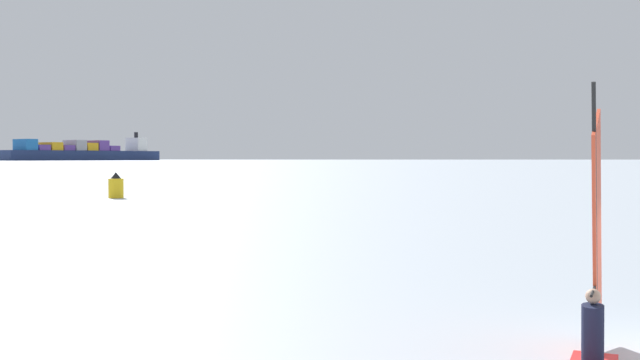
# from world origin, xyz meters

# --- Properties ---
(windsurfer) EXTENTS (1.75, 3.54, 4.35)m
(windsurfer) POSITION_xyz_m (-1.99, -0.44, 1.08)
(windsurfer) COLOR red
(windsurfer) RESTS_ON ground_plane
(cargo_ship) EXTENTS (124.63, 149.03, 29.71)m
(cargo_ship) POSITION_xyz_m (-253.76, 725.11, 7.98)
(cargo_ship) COLOR navy
(cargo_ship) RESTS_ON ground_plane
(distant_headland) EXTENTS (801.01, 455.94, 47.54)m
(distant_headland) POSITION_xyz_m (-216.37, 1409.30, 23.77)
(distant_headland) COLOR #756B56
(distant_headland) RESTS_ON ground_plane
(channel_buoy) EXTENTS (1.17, 1.17, 2.02)m
(channel_buoy) POSITION_xyz_m (-22.78, 46.11, 0.90)
(channel_buoy) COLOR yellow
(channel_buoy) RESTS_ON ground_plane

